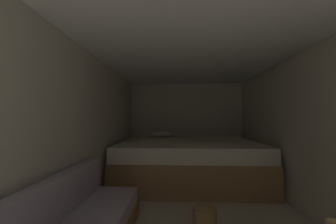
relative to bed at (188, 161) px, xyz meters
name	(u,v)px	position (x,y,z in m)	size (l,w,h in m)	color
wall_back	(186,125)	(0.00, 0.97, 0.64)	(2.79, 0.05, 2.05)	beige
wall_left	(78,134)	(-1.36, -1.52, 0.64)	(0.05, 4.94, 2.05)	beige
wall_right	(323,134)	(1.37, -1.52, 0.64)	(0.05, 4.94, 2.05)	beige
ceiling_slab	(197,42)	(0.00, -1.52, 1.69)	(2.79, 4.94, 0.05)	white
bed	(188,161)	(0.00, 0.00, 0.00)	(2.57, 1.80, 0.90)	#9E7247
wicker_basket	(205,219)	(0.08, -1.57, -0.26)	(0.26, 0.26, 0.23)	olive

